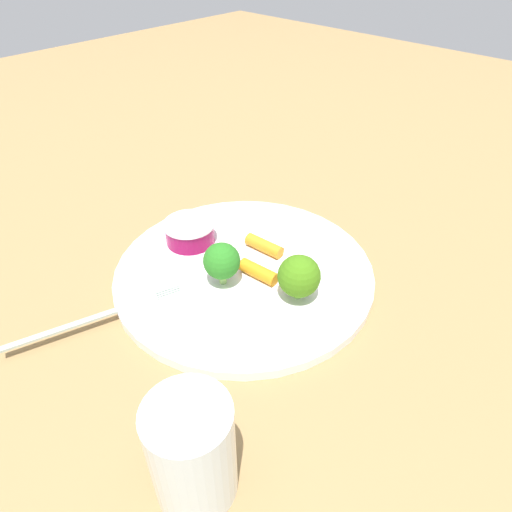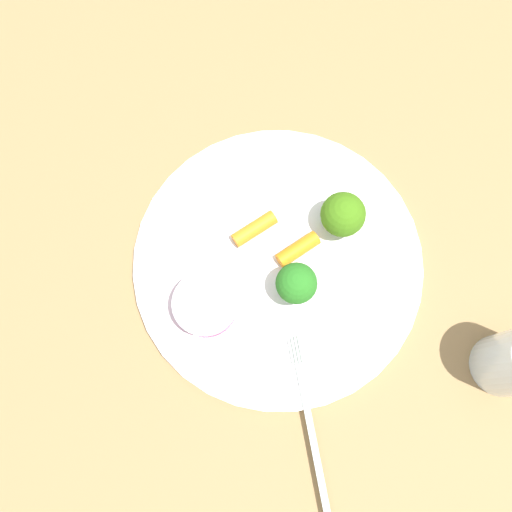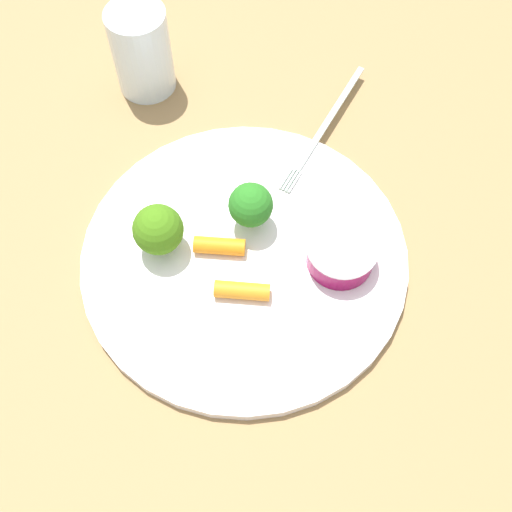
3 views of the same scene
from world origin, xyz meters
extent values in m
plane|color=olive|center=(0.00, 0.00, 0.00)|extent=(2.40, 2.40, 0.00)
cylinder|color=white|center=(0.00, 0.00, 0.01)|extent=(0.31, 0.31, 0.01)
cylinder|color=maroon|center=(0.01, -0.09, 0.02)|extent=(0.06, 0.06, 0.03)
cylinder|color=silver|center=(0.01, -0.09, 0.04)|extent=(0.07, 0.07, 0.00)
cylinder|color=#86B95D|center=(-0.01, 0.08, 0.02)|extent=(0.01, 0.01, 0.01)
sphere|color=#3E7215|center=(-0.01, 0.08, 0.04)|extent=(0.05, 0.05, 0.05)
cylinder|color=#8DBD62|center=(0.04, 0.00, 0.02)|extent=(0.01, 0.01, 0.02)
sphere|color=#26701F|center=(0.04, 0.00, 0.04)|extent=(0.04, 0.04, 0.04)
cylinder|color=orange|center=(-0.04, -0.01, 0.02)|extent=(0.02, 0.05, 0.02)
cylinder|color=orange|center=(0.00, 0.02, 0.02)|extent=(0.02, 0.05, 0.02)
cube|color=#B0C1B6|center=(0.18, -0.06, 0.01)|extent=(0.16, 0.06, 0.00)
cube|color=#B0C1B6|center=(0.09, -0.04, 0.01)|extent=(0.03, 0.01, 0.00)
cube|color=#B0C1B6|center=(0.09, -0.03, 0.01)|extent=(0.03, 0.01, 0.00)
cube|color=#B0C1B6|center=(0.09, -0.03, 0.01)|extent=(0.03, 0.01, 0.00)
cube|color=#B0C1B6|center=(0.09, -0.03, 0.01)|extent=(0.03, 0.01, 0.00)
cylinder|color=silver|center=(0.21, 0.15, 0.05)|extent=(0.06, 0.06, 0.10)
camera|label=1|loc=(0.30, 0.30, 0.36)|focal=31.83mm
camera|label=2|loc=(0.12, -0.09, 0.58)|focal=38.60mm
camera|label=3|loc=(-0.29, -0.06, 0.54)|focal=45.02mm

